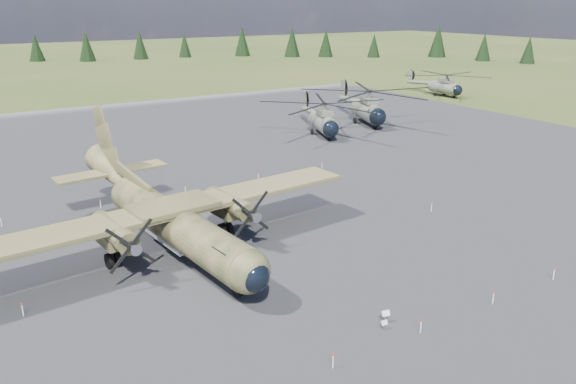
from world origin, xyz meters
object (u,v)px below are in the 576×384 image
transport_plane (167,213)px  helicopter_far (445,81)px  helicopter_mid (368,100)px  helicopter_near (324,112)px

transport_plane → helicopter_far: 81.55m
transport_plane → helicopter_mid: (41.07, 27.06, 0.93)m
helicopter_mid → transport_plane: bearing=-127.6°
helicopter_near → helicopter_mid: 10.18m
helicopter_mid → helicopter_far: 32.66m
helicopter_near → helicopter_far: 42.73m
helicopter_near → helicopter_mid: bearing=34.0°
helicopter_far → transport_plane: bearing=-149.8°
helicopter_near → helicopter_far: helicopter_near is taller
transport_plane → helicopter_near: bearing=32.3°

